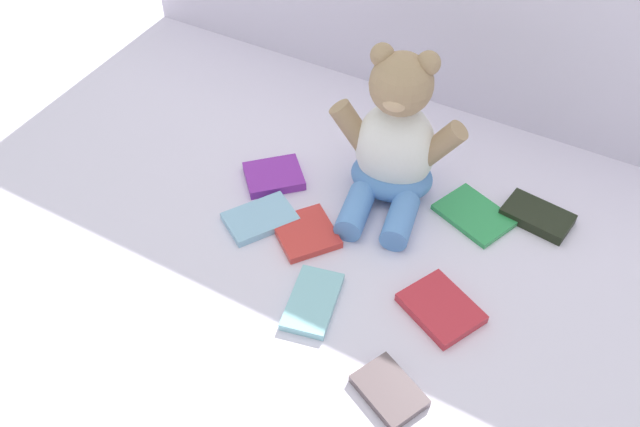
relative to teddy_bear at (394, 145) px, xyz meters
name	(u,v)px	position (x,y,z in m)	size (l,w,h in m)	color
ground_plane	(339,215)	(-0.05, -0.10, -0.11)	(3.20, 3.20, 0.00)	silver
teddy_bear	(394,145)	(0.00, 0.00, 0.00)	(0.25, 0.24, 0.30)	white
book_case_0	(474,215)	(0.16, 0.01, -0.11)	(0.09, 0.13, 0.01)	#2E954D
book_case_1	(260,218)	(-0.17, -0.19, -0.10)	(0.08, 0.12, 0.01)	#87B9D7
book_case_2	(274,176)	(-0.21, -0.08, -0.10)	(0.09, 0.11, 0.02)	purple
book_case_3	(313,301)	(0.01, -0.30, -0.11)	(0.07, 0.13, 0.01)	#82C0CA
book_case_4	(306,233)	(-0.08, -0.18, -0.11)	(0.10, 0.11, 0.01)	red
book_case_5	(389,391)	(0.18, -0.39, -0.10)	(0.07, 0.10, 0.01)	#57474A
book_case_6	(537,216)	(0.27, 0.06, -0.10)	(0.07, 0.12, 0.02)	black
book_case_7	(441,308)	(0.19, -0.21, -0.10)	(0.09, 0.12, 0.02)	red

